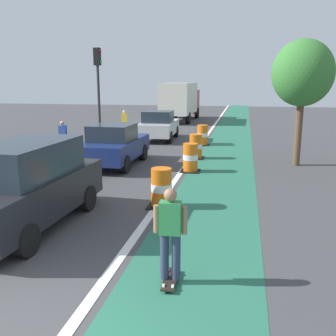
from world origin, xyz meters
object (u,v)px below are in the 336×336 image
parked_suv_nearest (26,185)px  pedestrian_waiting (63,137)px  traffic_barrel_far (202,135)px  pedestrian_crossing (125,122)px  traffic_barrel_front (161,188)px  parked_sedan_third (159,126)px  skateboarder_on_lane (170,233)px  street_tree_sidewalk (303,74)px  parked_sedan_second (114,145)px  traffic_barrel_back (196,147)px  traffic_light_corner (98,79)px  delivery_truck_down_block (181,99)px  traffic_barrel_mid (190,158)px

parked_suv_nearest → pedestrian_waiting: size_ratio=2.89×
traffic_barrel_far → pedestrian_crossing: bearing=152.7°
traffic_barrel_front → pedestrian_waiting: bearing=133.2°
pedestrian_waiting → parked_suv_nearest: bearing=-69.0°
parked_sedan_third → skateboarder_on_lane: bearing=-76.7°
traffic_barrel_front → traffic_barrel_far: same height
skateboarder_on_lane → street_tree_sidewalk: street_tree_sidewalk is taller
parked_sedan_second → traffic_barrel_back: size_ratio=3.78×
traffic_light_corner → parked_suv_nearest: bearing=-76.7°
parked_sedan_third → traffic_barrel_far: 3.11m
traffic_barrel_far → delivery_truck_down_block: size_ratio=0.14×
skateboarder_on_lane → traffic_barrel_front: (-1.01, 3.96, -0.38)m
parked_suv_nearest → traffic_barrel_back: 9.45m
traffic_barrel_front → parked_sedan_third: bearing=102.9°
traffic_barrel_mid → traffic_barrel_far: same height
parked_suv_nearest → delivery_truck_down_block: (-0.52, 25.12, 0.81)m
parked_suv_nearest → pedestrian_waiting: (-3.26, 8.48, -0.17)m
traffic_barrel_back → pedestrian_waiting: (-6.10, -0.52, 0.33)m
skateboarder_on_lane → traffic_barrel_mid: 8.36m
pedestrian_crossing → pedestrian_waiting: (-0.77, -6.92, 0.00)m
traffic_light_corner → pedestrian_waiting: traffic_light_corner is taller
traffic_barrel_mid → delivery_truck_down_block: 19.08m
traffic_barrel_mid → parked_suv_nearest: bearing=-114.8°
skateboarder_on_lane → traffic_barrel_mid: bearing=95.6°
parked_sedan_second → delivery_truck_down_block: size_ratio=0.54×
delivery_truck_down_block → pedestrian_crossing: bearing=-101.4°
parked_sedan_third → traffic_barrel_far: parked_sedan_third is taller
pedestrian_crossing → parked_sedan_third: bearing=-26.9°
traffic_barrel_back → street_tree_sidewalk: 5.31m
parked_sedan_second → delivery_truck_down_block: 18.23m
traffic_barrel_back → pedestrian_waiting: pedestrian_waiting is taller
traffic_barrel_front → traffic_barrel_back: 6.94m
parked_suv_nearest → delivery_truck_down_block: 25.14m
parked_suv_nearest → traffic_barrel_far: parked_suv_nearest is taller
traffic_barrel_back → traffic_barrel_far: same height
skateboarder_on_lane → street_tree_sidewalk: 11.15m
traffic_light_corner → traffic_barrel_far: bearing=5.8°
parked_suv_nearest → parked_sedan_second: (-0.25, 6.93, -0.20)m
parked_sedan_third → traffic_barrel_front: (2.77, -12.08, -0.30)m
parked_sedan_second → traffic_barrel_mid: (3.21, -0.52, -0.30)m
traffic_barrel_mid → parked_sedan_second: bearing=170.9°
parked_suv_nearest → skateboarder_on_lane: bearing=-26.7°
delivery_truck_down_block → traffic_light_corner: 13.30m
pedestrian_waiting → street_tree_sidewalk: bearing=-0.5°
traffic_barrel_front → delivery_truck_down_block: delivery_truck_down_block is taller
skateboarder_on_lane → traffic_barrel_mid: skateboarder_on_lane is taller
traffic_barrel_front → traffic_barrel_far: size_ratio=1.00×
skateboarder_on_lane → parked_sedan_second: 9.70m
skateboarder_on_lane → delivery_truck_down_block: (-4.30, 27.02, 0.94)m
traffic_barrel_front → pedestrian_waiting: size_ratio=0.68×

